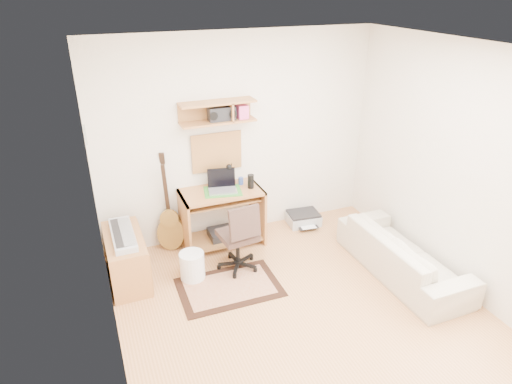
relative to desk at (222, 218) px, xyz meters
name	(u,v)px	position (x,y,z in m)	size (l,w,h in m)	color
floor	(309,321)	(0.34, -1.73, -0.38)	(3.60, 4.00, 0.01)	tan
ceiling	(326,53)	(0.34, -1.73, 2.23)	(3.60, 4.00, 0.01)	white
back_wall	(239,138)	(0.34, 0.28, 0.93)	(3.60, 0.01, 2.60)	silver
left_wall	(104,247)	(-1.47, -1.73, 0.93)	(0.01, 4.00, 2.60)	silver
right_wall	(472,176)	(2.14, -1.73, 0.93)	(0.01, 4.00, 2.60)	silver
wall_shelf	(218,112)	(0.04, 0.15, 1.32)	(0.90, 0.25, 0.26)	#B5753F
cork_board	(217,152)	(0.04, 0.25, 0.79)	(0.64, 0.03, 0.49)	tan
wall_photo	(85,135)	(-1.45, -0.23, 1.34)	(0.02, 0.20, 0.15)	#4C8CBF
desk	(222,218)	(0.00, 0.00, 0.00)	(1.00, 0.55, 0.75)	#B5753F
laptop	(222,182)	(0.01, -0.02, 0.51)	(0.34, 0.34, 0.26)	silver
speaker	(251,181)	(0.37, -0.05, 0.46)	(0.08, 0.08, 0.18)	black
desk_lamp	(232,174)	(0.19, 0.14, 0.52)	(0.10, 0.10, 0.30)	black
pencil_cup	(241,181)	(0.29, 0.10, 0.42)	(0.06, 0.06, 0.09)	#334B99
boombox	(221,113)	(0.08, 0.15, 1.30)	(0.32, 0.14, 0.16)	black
rug	(229,287)	(-0.23, -0.91, -0.37)	(1.11, 0.74, 0.01)	tan
task_chair	(237,235)	(-0.01, -0.58, 0.07)	(0.45, 0.45, 0.89)	#372620
cabinet	(126,258)	(-1.24, -0.32, -0.10)	(0.40, 0.90, 0.55)	#B5753F
music_keyboard	(123,235)	(-1.24, -0.32, 0.21)	(0.23, 0.74, 0.06)	#B2B5BA
guitar	(168,204)	(-0.64, 0.13, 0.26)	(0.34, 0.21, 1.26)	olive
waste_basket	(192,266)	(-0.56, -0.59, -0.21)	(0.28, 0.28, 0.34)	white
printer	(303,218)	(1.20, 0.08, -0.29)	(0.43, 0.34, 0.16)	#A5A8AA
sofa	(404,248)	(1.72, -1.39, -0.03)	(1.74, 0.51, 0.68)	#BDB096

